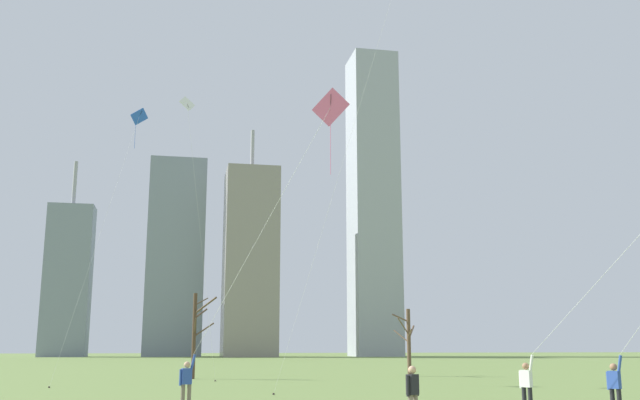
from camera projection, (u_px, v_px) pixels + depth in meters
kite_flyer_midfield_center_pink at (223, 313)px, 25.08m from camera, size 5.93×1.11×11.74m
kite_flyer_midfield_right_red at (571, 333)px, 22.03m from camera, size 8.05×11.84×14.83m
bystander_watching_nearby at (413, 393)px, 19.33m from camera, size 0.44×0.36×1.62m
distant_kite_drifting_right_blue at (134, 132)px, 44.96m from camera, size 4.11×5.10×17.15m
distant_kite_drifting_left_white at (190, 127)px, 44.43m from camera, size 2.92×2.49×17.57m
bare_tree_far_right_edge at (196, 331)px, 47.46m from camera, size 1.53×2.59×5.64m
bare_tree_leftmost at (408, 340)px, 51.58m from camera, size 2.24×2.99×4.80m
skyline_squat_block at (175, 256)px, 146.26m from camera, size 11.55×7.71×40.48m
skyline_short_annex at (250, 261)px, 141.99m from camera, size 10.49×11.50×46.04m
skyline_slender_spire at (373, 201)px, 151.53m from camera, size 9.49×10.09×64.90m
skyline_wide_slab at (68, 280)px, 141.94m from camera, size 8.83×6.50×39.55m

